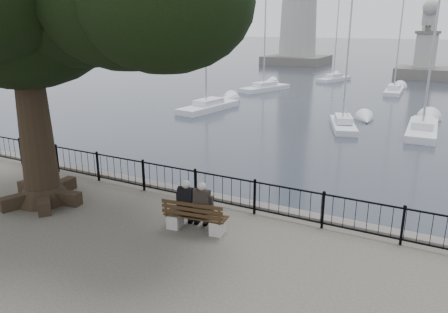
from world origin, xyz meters
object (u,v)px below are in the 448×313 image
Objects in this scene: bench at (195,220)px; person_left at (189,206)px; person_right at (204,208)px; lion_monument at (425,59)px.

person_left is at bearing 165.30° from bench.
person_left is 1.00× the size of person_right.
person_left is 0.45m from person_right.
bench is 49.23m from lion_monument.
person_right is 0.16× the size of lion_monument.
bench is 0.42m from person_left.
lion_monument is at bearing 87.97° from person_right.
person_left is (-0.24, 0.06, 0.34)m from bench.
bench is at bearing -92.25° from lion_monument.
bench is 1.23× the size of person_left.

